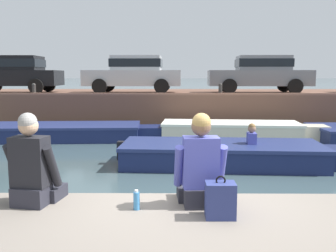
{
  "coord_description": "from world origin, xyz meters",
  "views": [
    {
      "loc": [
        -0.19,
        -4.12,
        2.17
      ],
      "look_at": [
        -0.26,
        3.44,
        1.12
      ],
      "focal_mm": 40.0,
      "sensor_mm": 36.0,
      "label": 1
    }
  ],
  "objects_px": {
    "bottle_drink": "(137,200)",
    "car_centre_grey": "(260,73)",
    "mooring_bollard_west": "(34,89)",
    "person_seated_left": "(33,169)",
    "boat_moored_west_navy": "(69,132)",
    "person_seated_right": "(200,170)",
    "car_left_inner_silver": "(135,73)",
    "mooring_bollard_mid": "(220,89)",
    "car_leftmost_black": "(15,73)",
    "boat_moored_central_cream": "(237,131)",
    "backpack_on_ledge": "(220,200)",
    "motorboat_passing": "(231,154)"
  },
  "relations": [
    {
      "from": "bottle_drink",
      "to": "car_centre_grey",
      "type": "bearing_deg",
      "value": 71.69
    },
    {
      "from": "motorboat_passing",
      "to": "bottle_drink",
      "type": "relative_size",
      "value": 28.49
    },
    {
      "from": "boat_moored_central_cream",
      "to": "mooring_bollard_west",
      "type": "distance_m",
      "value": 7.75
    },
    {
      "from": "boat_moored_central_cream",
      "to": "motorboat_passing",
      "type": "bearing_deg",
      "value": -101.99
    },
    {
      "from": "boat_moored_west_navy",
      "to": "car_left_inner_silver",
      "type": "bearing_deg",
      "value": 62.3
    },
    {
      "from": "boat_moored_central_cream",
      "to": "mooring_bollard_mid",
      "type": "bearing_deg",
      "value": 102.93
    },
    {
      "from": "car_left_inner_silver",
      "to": "mooring_bollard_west",
      "type": "xyz_separation_m",
      "value": [
        -3.66,
        -1.78,
        -0.61
      ]
    },
    {
      "from": "person_seated_left",
      "to": "car_leftmost_black",
      "type": "bearing_deg",
      "value": 113.12
    },
    {
      "from": "car_leftmost_black",
      "to": "bottle_drink",
      "type": "bearing_deg",
      "value": -63.01
    },
    {
      "from": "boat_moored_west_navy",
      "to": "person_seated_right",
      "type": "bearing_deg",
      "value": -66.46
    },
    {
      "from": "boat_moored_central_cream",
      "to": "backpack_on_ledge",
      "type": "relative_size",
      "value": 13.59
    },
    {
      "from": "motorboat_passing",
      "to": "car_left_inner_silver",
      "type": "height_order",
      "value": "car_left_inner_silver"
    },
    {
      "from": "boat_moored_west_navy",
      "to": "backpack_on_ledge",
      "type": "xyz_separation_m",
      "value": [
        3.92,
        -8.96,
        0.73
      ]
    },
    {
      "from": "backpack_on_ledge",
      "to": "motorboat_passing",
      "type": "bearing_deg",
      "value": 79.76
    },
    {
      "from": "person_seated_right",
      "to": "mooring_bollard_mid",
      "type": "bearing_deg",
      "value": 81.55
    },
    {
      "from": "car_leftmost_black",
      "to": "mooring_bollard_west",
      "type": "height_order",
      "value": "car_leftmost_black"
    },
    {
      "from": "car_leftmost_black",
      "to": "person_seated_right",
      "type": "bearing_deg",
      "value": -60.37
    },
    {
      "from": "car_centre_grey",
      "to": "boat_moored_central_cream",
      "type": "bearing_deg",
      "value": -113.78
    },
    {
      "from": "person_seated_left",
      "to": "backpack_on_ledge",
      "type": "bearing_deg",
      "value": -10.79
    },
    {
      "from": "boat_moored_central_cream",
      "to": "car_left_inner_silver",
      "type": "relative_size",
      "value": 1.36
    },
    {
      "from": "car_leftmost_black",
      "to": "mooring_bollard_mid",
      "type": "distance_m",
      "value": 8.7
    },
    {
      "from": "car_leftmost_black",
      "to": "mooring_bollard_west",
      "type": "bearing_deg",
      "value": -51.35
    },
    {
      "from": "car_centre_grey",
      "to": "mooring_bollard_west",
      "type": "xyz_separation_m",
      "value": [
        -8.97,
        -1.77,
        -0.61
      ]
    },
    {
      "from": "mooring_bollard_west",
      "to": "person_seated_left",
      "type": "xyz_separation_m",
      "value": [
        3.78,
        -10.42,
        -0.44
      ]
    },
    {
      "from": "mooring_bollard_mid",
      "to": "car_leftmost_black",
      "type": "bearing_deg",
      "value": 168.16
    },
    {
      "from": "car_left_inner_silver",
      "to": "mooring_bollard_west",
      "type": "bearing_deg",
      "value": -154.09
    },
    {
      "from": "boat_moored_west_navy",
      "to": "mooring_bollard_mid",
      "type": "height_order",
      "value": "mooring_bollard_mid"
    },
    {
      "from": "car_leftmost_black",
      "to": "person_seated_left",
      "type": "bearing_deg",
      "value": -66.88
    },
    {
      "from": "car_centre_grey",
      "to": "mooring_bollard_mid",
      "type": "height_order",
      "value": "car_centre_grey"
    },
    {
      "from": "car_left_inner_silver",
      "to": "mooring_bollard_mid",
      "type": "relative_size",
      "value": 9.18
    },
    {
      "from": "person_seated_left",
      "to": "person_seated_right",
      "type": "distance_m",
      "value": 1.74
    },
    {
      "from": "mooring_bollard_west",
      "to": "person_seated_left",
      "type": "distance_m",
      "value": 11.09
    },
    {
      "from": "boat_moored_west_navy",
      "to": "car_leftmost_black",
      "type": "height_order",
      "value": "car_leftmost_black"
    },
    {
      "from": "person_seated_left",
      "to": "backpack_on_ledge",
      "type": "xyz_separation_m",
      "value": [
        1.9,
        -0.36,
        -0.2
      ]
    },
    {
      "from": "mooring_bollard_west",
      "to": "mooring_bollard_mid",
      "type": "xyz_separation_m",
      "value": [
        7.07,
        0.0,
        0.0
      ]
    },
    {
      "from": "mooring_bollard_west",
      "to": "car_left_inner_silver",
      "type": "bearing_deg",
      "value": 25.91
    },
    {
      "from": "motorboat_passing",
      "to": "person_seated_left",
      "type": "xyz_separation_m",
      "value": [
        -2.87,
        -5.0,
        0.92
      ]
    },
    {
      "from": "car_leftmost_black",
      "to": "car_centre_grey",
      "type": "bearing_deg",
      "value": -0.03
    },
    {
      "from": "boat_moored_west_navy",
      "to": "motorboat_passing",
      "type": "height_order",
      "value": "motorboat_passing"
    },
    {
      "from": "boat_moored_central_cream",
      "to": "backpack_on_ledge",
      "type": "height_order",
      "value": "backpack_on_ledge"
    },
    {
      "from": "car_leftmost_black",
      "to": "person_seated_left",
      "type": "distance_m",
      "value": 13.3
    },
    {
      "from": "car_left_inner_silver",
      "to": "mooring_bollard_mid",
      "type": "bearing_deg",
      "value": -27.48
    },
    {
      "from": "car_leftmost_black",
      "to": "boat_moored_west_navy",
      "type": "bearing_deg",
      "value": -48.41
    },
    {
      "from": "boat_moored_west_navy",
      "to": "person_seated_right",
      "type": "height_order",
      "value": "person_seated_right"
    },
    {
      "from": "mooring_bollard_west",
      "to": "person_seated_right",
      "type": "xyz_separation_m",
      "value": [
        5.52,
        -10.43,
        -0.44
      ]
    },
    {
      "from": "car_centre_grey",
      "to": "bottle_drink",
      "type": "bearing_deg",
      "value": -108.31
    },
    {
      "from": "car_left_inner_silver",
      "to": "person_seated_left",
      "type": "distance_m",
      "value": 12.24
    },
    {
      "from": "boat_moored_west_navy",
      "to": "backpack_on_ledge",
      "type": "bearing_deg",
      "value": -66.4
    },
    {
      "from": "car_leftmost_black",
      "to": "person_seated_right",
      "type": "distance_m",
      "value": 14.08
    },
    {
      "from": "car_left_inner_silver",
      "to": "mooring_bollard_mid",
      "type": "distance_m",
      "value": 3.9
    }
  ]
}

